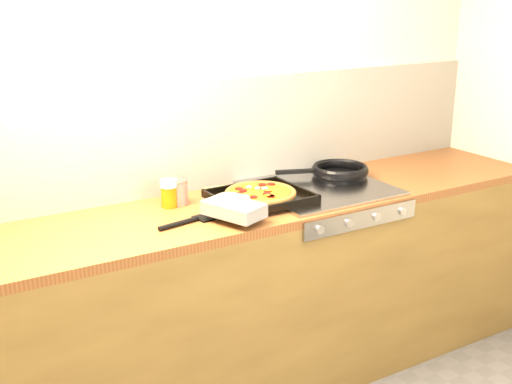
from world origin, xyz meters
TOP-DOWN VIEW (x-y plane):
  - room_shell at (0.00, 1.39)m, footprint 3.20×3.20m
  - counter_run at (0.00, 1.10)m, footprint 3.20×0.62m
  - stovetop at (0.45, 1.10)m, footprint 0.60×0.56m
  - pizza_on_tray at (0.06, 1.04)m, footprint 0.52×0.46m
  - frying_pan at (0.63, 1.19)m, footprint 0.48×0.35m
  - tomato_can at (-0.19, 1.24)m, footprint 0.10×0.10m
  - juice_glass at (-0.24, 1.23)m, footprint 0.08×0.08m
  - wooden_spoon at (0.16, 1.31)m, footprint 0.30×0.09m
  - black_spatula at (-0.25, 1.00)m, footprint 0.29×0.10m

SIDE VIEW (x-z plane):
  - counter_run at x=0.00m, z-range 0.00..0.90m
  - stovetop at x=0.45m, z-range 0.90..0.92m
  - black_spatula at x=-0.25m, z-range 0.90..0.92m
  - wooden_spoon at x=0.16m, z-range 0.90..0.92m
  - frying_pan at x=0.63m, z-range 0.92..0.96m
  - pizza_on_tray at x=0.06m, z-range 0.91..0.98m
  - tomato_can at x=-0.19m, z-range 0.90..1.01m
  - juice_glass at x=-0.24m, z-range 0.90..1.02m
  - room_shell at x=0.00m, z-range -0.45..2.75m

